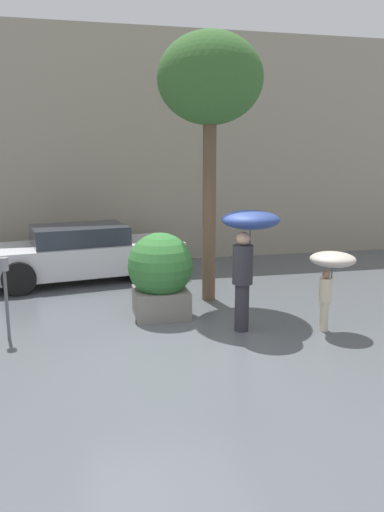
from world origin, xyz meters
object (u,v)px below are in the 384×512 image
Objects in this scene: person_child at (331,267)px; parked_car_near at (80,254)px; planter_box at (161,273)px; street_tree at (210,83)px; parking_meter at (5,281)px; person_adult at (248,238)px.

person_child reaches higher than parked_car_near.
parked_car_near is at bearing 114.35° from planter_box.
planter_box is 1.14× the size of person_child.
planter_box is 0.30× the size of street_tree.
person_child is at bearing -8.27° from parking_meter.
parked_car_near is at bearing 138.75° from person_child.
parking_meter is at bearing 179.03° from person_child.
parked_car_near is (-1.37, 3.02, -0.17)m from planter_box.
person_adult reaches higher than planter_box.
person_adult reaches higher than parking_meter.
parked_car_near is 4.82m from street_tree.
parked_car_near is 0.95× the size of street_tree.
person_child is at bearing -148.40° from parked_car_near.
parking_meter is at bearing -165.15° from planter_box.
person_adult is at bearing 171.82° from person_child.
parking_meter reaches higher than parked_car_near.
person_adult is 4.91m from parked_car_near.
person_adult is 1.51× the size of parking_meter.
person_adult is (1.24, -1.04, 0.74)m from planter_box.
planter_box reaches higher than person_child.
person_child is at bearing -40.56° from person_adult.
person_child is 1.00× the size of parking_meter.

